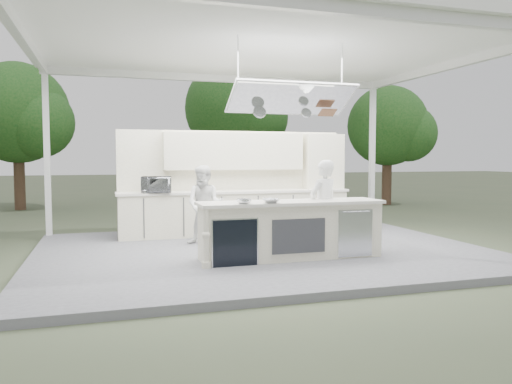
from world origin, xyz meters
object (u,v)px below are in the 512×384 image
object	(u,v)px
demo_island	(290,230)
back_counter	(236,212)
head_chef	(323,207)
sous_chef	(205,205)

from	to	relation	value
demo_island	back_counter	size ratio (longest dim) A/B	0.61
back_counter	head_chef	distance (m)	2.76
demo_island	back_counter	distance (m)	2.82
demo_island	back_counter	bearing A→B (deg)	93.63
back_counter	head_chef	world-z (taller)	head_chef
back_counter	demo_island	bearing A→B (deg)	-86.37
head_chef	sous_chef	distance (m)	2.32
head_chef	sous_chef	world-z (taller)	head_chef
demo_island	head_chef	size ratio (longest dim) A/B	1.91
back_counter	sous_chef	size ratio (longest dim) A/B	3.34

